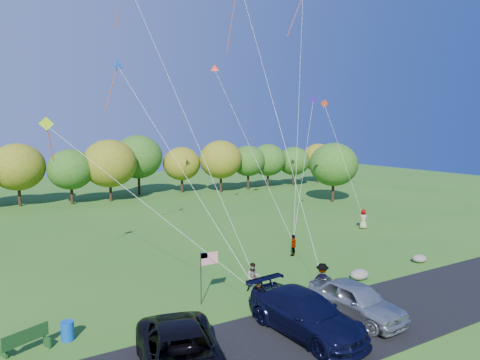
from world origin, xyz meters
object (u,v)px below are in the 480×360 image
object	(u,v)px
minivan_navy	(306,314)
trash_barrel	(68,331)
minivan_dark	(182,357)
minivan_silver	(356,300)
flyer_a	(258,296)
flyer_c	(322,280)
flyer_d	(293,245)
flyer_b	(253,277)
park_bench	(26,340)
flyer_e	(363,219)

from	to	relation	value
minivan_navy	trash_barrel	world-z (taller)	minivan_navy
minivan_dark	minivan_silver	bearing A→B (deg)	17.10
flyer_a	flyer_c	xyz separation A→B (m)	(4.16, 0.00, 0.06)
minivan_navy	flyer_c	distance (m)	4.63
flyer_d	flyer_b	bearing A→B (deg)	2.12
flyer_c	park_bench	distance (m)	14.64
flyer_b	park_bench	xyz separation A→B (m)	(-11.72, -1.09, -0.25)
minivan_navy	trash_barrel	xyz separation A→B (m)	(-9.35, 4.82, -0.54)
minivan_navy	flyer_e	size ratio (longest dim) A/B	3.41
flyer_c	minivan_navy	bearing A→B (deg)	81.31
trash_barrel	flyer_b	bearing A→B (deg)	4.27
minivan_dark	flyer_b	distance (m)	9.28
minivan_navy	flyer_a	bearing A→B (deg)	96.22
flyer_b	flyer_e	size ratio (longest dim) A/B	0.89
flyer_b	flyer_c	xyz separation A→B (m)	(2.84, -2.60, 0.12)
minivan_dark	flyer_d	world-z (taller)	minivan_dark
minivan_dark	flyer_b	size ratio (longest dim) A/B	3.96
flyer_c	flyer_e	xyz separation A→B (m)	(13.99, 10.42, -0.03)
flyer_b	flyer_e	world-z (taller)	flyer_e
flyer_c	flyer_e	world-z (taller)	flyer_c
minivan_dark	park_bench	bearing A→B (deg)	146.39
minivan_dark	flyer_c	xyz separation A→B (m)	(9.75, 3.59, -0.02)
minivan_navy	trash_barrel	bearing A→B (deg)	147.32
trash_barrel	minivan_silver	bearing A→B (deg)	-20.93
minivan_dark	flyer_d	bearing A→B (deg)	51.97
flyer_c	flyer_b	bearing A→B (deg)	-1.08
flyer_a	trash_barrel	world-z (taller)	flyer_a
minivan_dark	flyer_a	size ratio (longest dim) A/B	3.68
flyer_a	flyer_d	world-z (taller)	flyer_a
flyer_a	park_bench	xyz separation A→B (m)	(-10.40, 1.51, -0.31)
flyer_b	flyer_d	size ratio (longest dim) A/B	1.05
minivan_silver	flyer_a	distance (m)	4.77
minivan_silver	flyer_c	distance (m)	2.96
minivan_navy	flyer_d	xyz separation A→B (m)	(6.84, 9.90, -0.18)
minivan_navy	flyer_e	distance (m)	22.06
minivan_silver	flyer_c	xyz separation A→B (m)	(0.40, 2.93, 0.01)
minivan_navy	park_bench	distance (m)	11.89
minivan_dark	minivan_navy	distance (m)	6.23
minivan_silver	flyer_e	bearing A→B (deg)	37.55
flyer_c	trash_barrel	bearing A→B (deg)	33.27
minivan_silver	flyer_b	bearing A→B (deg)	108.50
flyer_c	minivan_dark	bearing A→B (deg)	61.63
flyer_a	flyer_e	bearing A→B (deg)	22.31
minivan_silver	trash_barrel	xyz separation A→B (m)	(-12.50, 4.78, -0.52)
minivan_navy	trash_barrel	size ratio (longest dim) A/B	7.40
minivan_dark	flyer_e	xyz separation A→B (m)	(23.74, 14.00, -0.05)
flyer_a	flyer_b	size ratio (longest dim) A/B	1.08
flyer_c	park_bench	bearing A→B (deg)	35.51
minivan_dark	trash_barrel	size ratio (longest dim) A/B	7.69
flyer_d	park_bench	distance (m)	18.65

